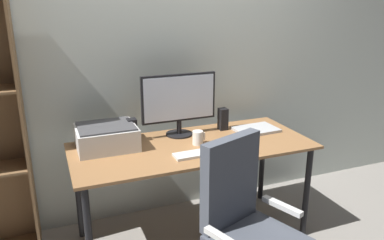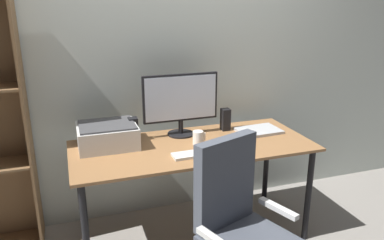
{
  "view_description": "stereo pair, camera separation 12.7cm",
  "coord_description": "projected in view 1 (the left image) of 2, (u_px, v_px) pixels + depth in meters",
  "views": [
    {
      "loc": [
        -0.93,
        -2.31,
        1.72
      ],
      "look_at": [
        -0.01,
        -0.03,
        0.93
      ],
      "focal_mm": 35.61,
      "sensor_mm": 36.0,
      "label": 1
    },
    {
      "loc": [
        -0.81,
        -2.36,
        1.72
      ],
      "look_at": [
        -0.01,
        -0.03,
        0.93
      ],
      "focal_mm": 35.61,
      "sensor_mm": 36.0,
      "label": 2
    }
  ],
  "objects": [
    {
      "name": "back_wall",
      "position": [
        167.0,
        55.0,
        2.98
      ],
      "size": [
        6.4,
        0.1,
        2.6
      ],
      "primitive_type": "cube",
      "color": "beige",
      "rests_on": "ground"
    },
    {
      "name": "laptop",
      "position": [
        256.0,
        129.0,
        2.95
      ],
      "size": [
        0.33,
        0.25,
        0.02
      ],
      "primitive_type": "cube",
      "rotation": [
        0.0,
        0.0,
        0.05
      ],
      "color": "#B7BABC",
      "rests_on": "desk"
    },
    {
      "name": "printer",
      "position": [
        107.0,
        137.0,
        2.6
      ],
      "size": [
        0.4,
        0.34,
        0.16
      ],
      "color": "silver",
      "rests_on": "desk"
    },
    {
      "name": "speaker_left",
      "position": [
        132.0,
        130.0,
        2.7
      ],
      "size": [
        0.06,
        0.07,
        0.17
      ],
      "primitive_type": "cube",
      "color": "black",
      "rests_on": "desk"
    },
    {
      "name": "speaker_right",
      "position": [
        223.0,
        119.0,
        2.96
      ],
      "size": [
        0.06,
        0.07,
        0.17
      ],
      "primitive_type": "cube",
      "color": "black",
      "rests_on": "desk"
    },
    {
      "name": "ground_plane",
      "position": [
        193.0,
        235.0,
        2.9
      ],
      "size": [
        12.0,
        12.0,
        0.0
      ],
      "primitive_type": "plane",
      "color": "gray"
    },
    {
      "name": "keyboard",
      "position": [
        196.0,
        154.0,
        2.49
      ],
      "size": [
        0.29,
        0.12,
        0.02
      ],
      "primitive_type": "cube",
      "rotation": [
        0.0,
        0.0,
        0.02
      ],
      "color": "silver",
      "rests_on": "desk"
    },
    {
      "name": "monitor",
      "position": [
        179.0,
        101.0,
        2.78
      ],
      "size": [
        0.57,
        0.2,
        0.46
      ],
      "color": "black",
      "rests_on": "desk"
    },
    {
      "name": "mouse",
      "position": [
        228.0,
        148.0,
        2.56
      ],
      "size": [
        0.08,
        0.11,
        0.03
      ],
      "primitive_type": "cube",
      "rotation": [
        0.0,
        0.0,
        0.27
      ],
      "color": "black",
      "rests_on": "desk"
    },
    {
      "name": "office_chair",
      "position": [
        247.0,
        236.0,
        2.11
      ],
      "size": [
        0.58,
        0.58,
        1.01
      ],
      "rotation": [
        0.0,
        0.0,
        0.36
      ],
      "color": "silver",
      "rests_on": "ground"
    },
    {
      "name": "coffee_mug",
      "position": [
        198.0,
        138.0,
        2.66
      ],
      "size": [
        0.09,
        0.07,
        0.1
      ],
      "color": "white",
      "rests_on": "desk"
    },
    {
      "name": "desk",
      "position": [
        193.0,
        155.0,
        2.7
      ],
      "size": [
        1.68,
        0.73,
        0.74
      ],
      "color": "olive",
      "rests_on": "ground"
    }
  ]
}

